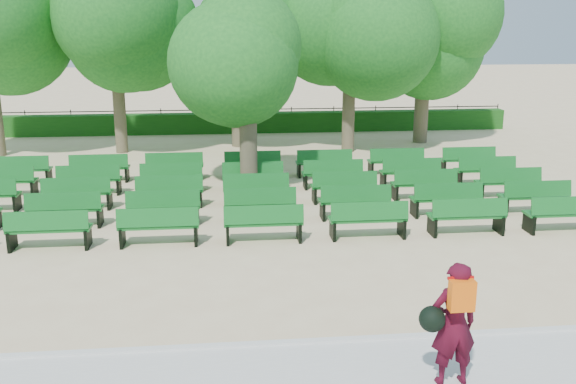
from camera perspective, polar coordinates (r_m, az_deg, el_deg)
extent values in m
plane|color=beige|center=(16.01, -4.82, -3.01)|extent=(120.00, 120.00, 0.00)
cube|color=silver|center=(10.21, -4.04, -13.50)|extent=(30.00, 0.12, 0.10)
cube|color=#185215|center=(29.58, -5.43, 6.13)|extent=(26.00, 0.70, 0.90)
cube|color=#116521|center=(17.77, -2.83, 0.35)|extent=(1.81, 0.51, 0.06)
cube|color=#116521|center=(17.50, -2.81, 0.97)|extent=(1.81, 0.15, 0.42)
cylinder|color=brown|center=(18.59, -3.53, 3.87)|extent=(0.51, 0.51, 2.73)
ellipsoid|color=#1F7021|center=(18.29, -3.66, 11.34)|extent=(3.84, 3.84, 3.46)
imported|color=#410919|center=(9.13, 14.53, -11.29)|extent=(0.68, 0.47, 1.77)
cube|color=#FB620D|center=(8.75, 15.20, -8.86)|extent=(0.33, 0.17, 0.41)
sphere|color=black|center=(8.93, 12.68, -10.96)|extent=(0.35, 0.35, 0.35)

